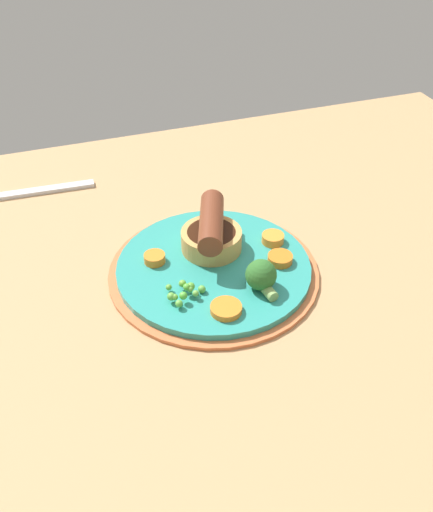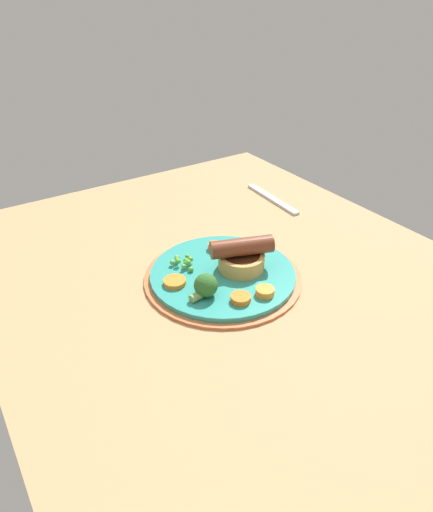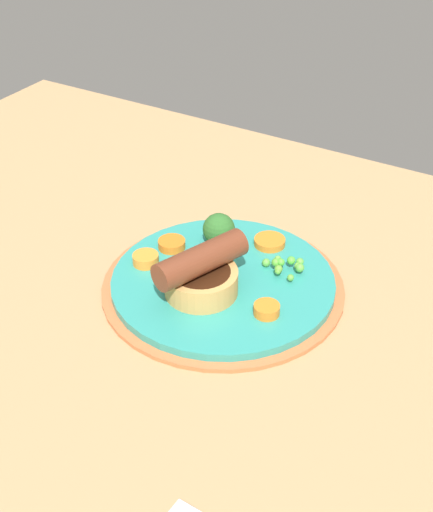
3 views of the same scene
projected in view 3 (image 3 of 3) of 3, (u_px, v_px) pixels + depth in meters
The scene contains 9 objects.
dining_table at pixel (173, 293), 81.64cm from camera, with size 110.00×80.00×3.00cm, color tan.
dinner_plate at pixel (223, 284), 79.58cm from camera, with size 27.11×27.11×1.40cm.
sausage_pudding at pixel (201, 274), 75.70cm from camera, with size 7.97×11.14×5.85cm.
pea_pile at pixel (285, 265), 79.69cm from camera, with size 4.91×4.03×1.70cm.
broccoli_floret_near at pixel (219, 229), 83.98cm from camera, with size 3.84×5.02×3.84cm.
carrot_slice_1 at pixel (172, 244), 83.81cm from camera, with size 3.22×3.22×1.01cm, color orange.
carrot_slice_2 at pixel (270, 242), 84.36cm from camera, with size 3.71×3.71×0.82cm, color orange.
carrot_slice_4 at pixel (144, 261), 80.88cm from camera, with size 2.99×2.99×1.19cm, color orange.
carrot_slice_5 at pixel (267, 310), 73.73cm from camera, with size 2.75×2.75×1.14cm, color orange.
Camera 3 is at (-37.01, 53.02, 51.77)cm, focal length 50.00 mm.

